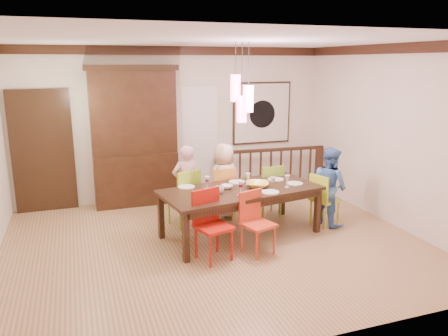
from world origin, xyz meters
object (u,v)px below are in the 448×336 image
object	(u,v)px
dining_table	(241,193)
china_hutch	(134,136)
chair_end_right	(325,195)
chair_far_left	(183,193)
person_far_left	(186,184)
person_end_right	(330,186)
balustrade	(271,171)
person_far_mid	(224,181)

from	to	relation	value
dining_table	china_hutch	size ratio (longest dim) A/B	0.99
dining_table	chair_end_right	size ratio (longest dim) A/B	2.98
chair_far_left	chair_end_right	bearing A→B (deg)	143.72
chair_end_right	person_far_left	xyz separation A→B (m)	(-2.12, 0.89, 0.16)
person_far_left	person_end_right	world-z (taller)	person_far_left
china_hutch	person_far_left	xyz separation A→B (m)	(0.66, -1.21, -0.64)
balustrade	person_far_left	xyz separation A→B (m)	(-1.95, -0.86, 0.15)
china_hutch	person_end_right	bearing A→B (deg)	-36.57
china_hutch	person_far_mid	world-z (taller)	china_hutch
chair_end_right	china_hutch	distance (m)	3.57
chair_far_left	person_far_left	size ratio (longest dim) A/B	0.73
dining_table	chair_far_left	world-z (taller)	chair_far_left
chair_far_left	person_far_left	bearing A→B (deg)	-138.80
chair_far_left	person_far_left	distance (m)	0.22
chair_end_right	china_hutch	xyz separation A→B (m)	(-2.77, 2.10, 0.80)
chair_end_right	person_far_left	bearing A→B (deg)	49.90
person_far_left	person_end_right	size ratio (longest dim) A/B	1.00
china_hutch	person_far_left	world-z (taller)	china_hutch
chair_far_left	person_end_right	distance (m)	2.39
china_hutch	person_far_left	bearing A→B (deg)	-61.49
chair_far_left	balustrade	xyz separation A→B (m)	(2.05, 1.03, -0.04)
china_hutch	person_end_right	xyz separation A→B (m)	(2.84, -2.10, -0.64)
dining_table	person_far_left	distance (m)	1.09
person_far_left	person_end_right	xyz separation A→B (m)	(2.18, -0.89, -0.00)
chair_end_right	china_hutch	bearing A→B (deg)	35.53
chair_far_left	chair_end_right	xyz separation A→B (m)	(2.22, -0.72, -0.05)
chair_far_left	chair_end_right	size ratio (longest dim) A/B	1.11
person_far_mid	chair_end_right	bearing A→B (deg)	129.55
dining_table	chair_end_right	bearing A→B (deg)	-9.32
chair_far_left	dining_table	bearing A→B (deg)	116.99
dining_table	person_far_left	world-z (taller)	person_far_left
dining_table	balustrade	world-z (taller)	balustrade
balustrade	china_hutch	bearing A→B (deg)	175.59
dining_table	person_end_right	xyz separation A→B (m)	(1.55, -0.01, -0.03)
person_far_left	dining_table	bearing A→B (deg)	120.73
chair_end_right	balustrade	world-z (taller)	balustrade
chair_end_right	person_end_right	distance (m)	0.17
dining_table	person_far_mid	bearing A→B (deg)	78.79
person_end_right	dining_table	bearing A→B (deg)	78.16
dining_table	chair_far_left	size ratio (longest dim) A/B	2.68
balustrade	person_far_mid	bearing A→B (deg)	-142.40
person_far_mid	person_end_right	distance (m)	1.75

